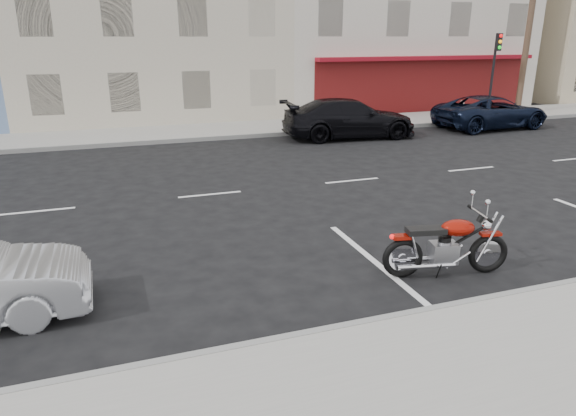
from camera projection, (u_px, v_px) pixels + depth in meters
The scene contains 11 objects.
ground at pixel (284, 187), 13.68m from camera, with size 120.00×120.00×0.00m, color black.
sidewalk_far at pixel (90, 138), 19.88m from camera, with size 80.00×3.40×0.15m, color gray.
curb_near at pixel (67, 384), 5.83m from camera, with size 80.00×0.12×0.16m, color gray.
curb_far at pixel (89, 146), 18.36m from camera, with size 80.00×0.12×0.16m, color gray.
bldg_far_east at pixel (570, 10), 34.62m from camera, with size 12.00×12.00×11.00m, color tan.
utility_pole at pixel (531, 16), 24.70m from camera, with size 1.80×0.30×9.00m.
traffic_light at pixel (495, 64), 24.53m from camera, with size 0.26×0.30×3.80m.
fire_hydrant at pixel (462, 107), 24.86m from camera, with size 0.20×0.20×0.72m.
motorcycle at pixel (491, 245), 8.62m from camera, with size 2.16×0.83×1.09m.
suv_far at pixel (491, 112), 22.17m from camera, with size 2.33×5.06×1.41m, color black.
car_far at pixel (349, 118), 20.09m from camera, with size 2.14×5.26×1.53m, color black.
Camera 1 is at (-4.23, -12.44, 3.84)m, focal length 32.00 mm.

